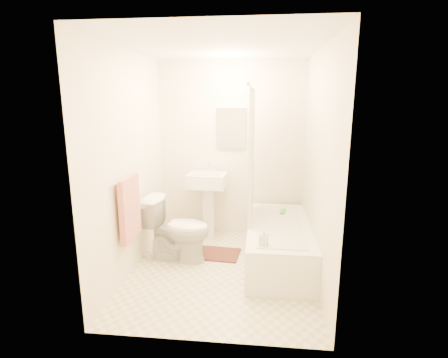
# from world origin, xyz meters

# --- Properties ---
(floor) EXTENTS (2.40, 2.40, 0.00)m
(floor) POSITION_xyz_m (0.00, 0.00, 0.00)
(floor) COLOR beige
(floor) RESTS_ON ground
(ceiling) EXTENTS (2.40, 2.40, 0.00)m
(ceiling) POSITION_xyz_m (0.00, 0.00, 2.40)
(ceiling) COLOR white
(ceiling) RESTS_ON ground
(wall_back) EXTENTS (2.00, 0.02, 2.40)m
(wall_back) POSITION_xyz_m (0.00, 1.20, 1.20)
(wall_back) COLOR beige
(wall_back) RESTS_ON ground
(wall_left) EXTENTS (0.02, 2.40, 2.40)m
(wall_left) POSITION_xyz_m (-1.00, 0.00, 1.20)
(wall_left) COLOR beige
(wall_left) RESTS_ON ground
(wall_right) EXTENTS (0.02, 2.40, 2.40)m
(wall_right) POSITION_xyz_m (1.00, 0.00, 1.20)
(wall_right) COLOR beige
(wall_right) RESTS_ON ground
(mirror) EXTENTS (0.40, 0.03, 0.55)m
(mirror) POSITION_xyz_m (0.00, 1.18, 1.50)
(mirror) COLOR white
(mirror) RESTS_ON wall_back
(curtain_rod) EXTENTS (0.03, 1.70, 0.03)m
(curtain_rod) POSITION_xyz_m (0.30, 0.10, 2.00)
(curtain_rod) COLOR silver
(curtain_rod) RESTS_ON wall_back
(shower_curtain) EXTENTS (0.04, 0.80, 1.55)m
(shower_curtain) POSITION_xyz_m (0.30, 0.50, 1.22)
(shower_curtain) COLOR silver
(shower_curtain) RESTS_ON curtain_rod
(towel_bar) EXTENTS (0.02, 0.60, 0.02)m
(towel_bar) POSITION_xyz_m (-0.96, -0.25, 1.10)
(towel_bar) COLOR silver
(towel_bar) RESTS_ON wall_left
(towel) EXTENTS (0.06, 0.45, 0.66)m
(towel) POSITION_xyz_m (-0.93, -0.25, 0.78)
(towel) COLOR #CC7266
(towel) RESTS_ON towel_bar
(toilet_paper) EXTENTS (0.11, 0.12, 0.12)m
(toilet_paper) POSITION_xyz_m (-0.93, 0.12, 0.70)
(toilet_paper) COLOR white
(toilet_paper) RESTS_ON wall_left
(toilet) EXTENTS (0.80, 0.49, 0.76)m
(toilet) POSITION_xyz_m (-0.55, 0.24, 0.38)
(toilet) COLOR silver
(toilet) RESTS_ON floor
(sink) EXTENTS (0.53, 0.44, 0.99)m
(sink) POSITION_xyz_m (-0.30, 0.95, 0.50)
(sink) COLOR white
(sink) RESTS_ON floor
(bathtub) EXTENTS (0.72, 1.64, 0.46)m
(bathtub) POSITION_xyz_m (0.64, 0.30, 0.23)
(bathtub) COLOR white
(bathtub) RESTS_ON floor
(bath_mat) EXTENTS (0.58, 0.45, 0.02)m
(bath_mat) POSITION_xyz_m (-0.10, 0.40, 0.01)
(bath_mat) COLOR #532520
(bath_mat) RESTS_ON floor
(soap_bottle) EXTENTS (0.09, 0.10, 0.17)m
(soap_bottle) POSITION_xyz_m (0.46, -0.34, 0.55)
(soap_bottle) COLOR silver
(soap_bottle) RESTS_ON bathtub
(scrub_brush) EXTENTS (0.08, 0.18, 0.04)m
(scrub_brush) POSITION_xyz_m (0.70, 0.72, 0.48)
(scrub_brush) COLOR green
(scrub_brush) RESTS_ON bathtub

